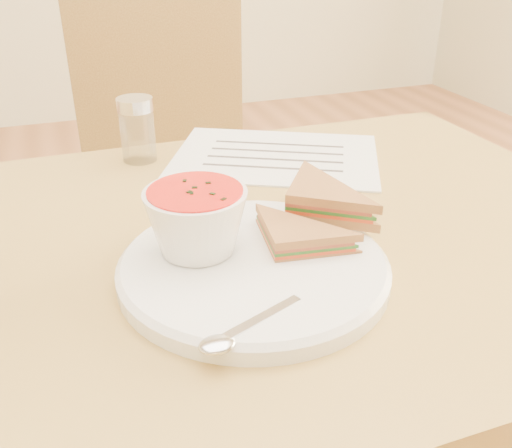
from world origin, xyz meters
name	(u,v)px	position (x,y,z in m)	size (l,w,h in m)	color
dining_table	(248,447)	(0.00, 0.00, 0.38)	(1.00, 0.70, 0.75)	olive
chair_far	(184,209)	(0.06, 0.64, 0.47)	(0.42, 0.42, 0.94)	brown
plate	(254,268)	(-0.02, -0.09, 0.76)	(0.29, 0.29, 0.02)	white
soup_bowl	(197,224)	(-0.07, -0.06, 0.80)	(0.11, 0.11, 0.08)	white
sandwich_half_a	(275,256)	(-0.01, -0.11, 0.78)	(0.10, 0.10, 0.03)	#A27139
sandwich_half_b	(285,208)	(0.03, -0.04, 0.80)	(0.11, 0.11, 0.03)	#A27139
spoon	(259,320)	(-0.05, -0.19, 0.77)	(0.16, 0.03, 0.01)	silver
paper_menu	(276,156)	(0.13, 0.22, 0.75)	(0.32, 0.24, 0.00)	white
condiment_shaker	(137,130)	(-0.08, 0.28, 0.80)	(0.06, 0.06, 0.10)	silver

